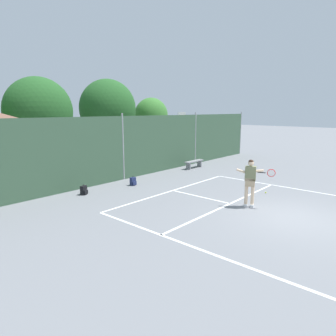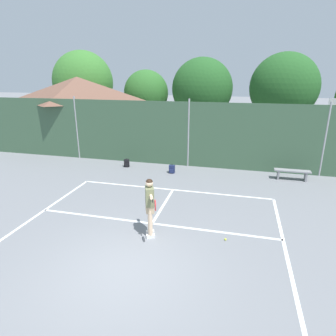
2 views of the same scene
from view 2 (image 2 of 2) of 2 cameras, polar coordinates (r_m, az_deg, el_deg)
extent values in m
plane|color=slate|center=(7.85, -8.79, -19.31)|extent=(120.00, 120.00, 0.00)
cube|color=white|center=(12.42, 0.99, -4.29)|extent=(8.20, 0.10, 0.01)
cube|color=white|center=(7.55, 24.07, -22.62)|extent=(0.10, 11.00, 0.01)
cube|color=white|center=(9.79, -3.14, -10.86)|extent=(8.20, 0.10, 0.01)
cube|color=white|center=(11.06, -0.85, -7.25)|extent=(0.10, 2.97, 0.01)
cube|color=#38563D|center=(15.22, 4.05, 6.55)|extent=(26.00, 0.05, 3.39)
cylinder|color=#99999E|center=(17.53, -17.53, 7.55)|extent=(0.09, 0.09, 3.54)
cylinder|color=#99999E|center=(15.21, 4.06, 6.82)|extent=(0.09, 0.09, 3.54)
cylinder|color=#99999E|center=(15.48, 28.55, 4.86)|extent=(0.09, 0.09, 3.54)
cylinder|color=yellow|center=(17.62, 29.58, 5.25)|extent=(0.12, 0.12, 3.05)
cube|color=silver|center=(20.97, -16.80, 8.46)|extent=(6.81, 4.90, 2.98)
pyramid|color=brown|center=(20.74, -17.38, 14.65)|extent=(7.35, 5.29, 1.56)
cylinder|color=brown|center=(26.70, -15.82, 9.30)|extent=(0.36, 0.36, 1.89)
ellipsoid|color=#38752D|center=(26.44, -16.41, 15.95)|extent=(5.08, 4.58, 5.08)
cylinder|color=brown|center=(24.44, -4.21, 8.98)|extent=(0.36, 0.36, 1.74)
ellipsoid|color=#2D6628|center=(24.18, -4.34, 14.58)|extent=(3.59, 3.23, 3.59)
cylinder|color=brown|center=(23.44, 6.48, 8.42)|extent=(0.36, 0.36, 1.66)
ellipsoid|color=#235623|center=(23.14, 6.73, 15.26)|extent=(4.63, 4.17, 4.63)
cylinder|color=brown|center=(23.40, 21.04, 7.45)|extent=(0.36, 0.36, 1.76)
ellipsoid|color=#235623|center=(23.10, 21.88, 14.58)|extent=(4.81, 4.33, 4.81)
cube|color=silver|center=(9.23, -3.55, -12.48)|extent=(0.29, 0.21, 0.10)
cube|color=silver|center=(9.02, -3.43, -13.25)|extent=(0.29, 0.21, 0.10)
cylinder|color=beige|center=(9.00, -3.60, -9.96)|extent=(0.13, 0.13, 0.82)
cylinder|color=beige|center=(8.79, -3.49, -10.69)|extent=(0.13, 0.13, 0.82)
cube|color=tan|center=(8.68, -3.61, -7.60)|extent=(0.36, 0.42, 0.32)
cube|color=#6B704C|center=(8.54, -3.65, -5.54)|extent=(0.37, 0.46, 0.56)
sphere|color=beige|center=(8.38, -3.71, -2.97)|extent=(0.22, 0.22, 0.22)
sphere|color=black|center=(8.38, -3.71, -2.85)|extent=(0.21, 0.21, 0.21)
cylinder|color=beige|center=(8.32, -3.40, -5.45)|extent=(0.29, 0.55, 0.17)
cylinder|color=beige|center=(8.78, -3.79, -4.51)|extent=(0.27, 0.50, 0.22)
cylinder|color=black|center=(8.16, -3.11, -6.32)|extent=(0.14, 0.29, 0.04)
torus|color=red|center=(7.84, -2.54, -7.36)|extent=(0.13, 0.29, 0.30)
cylinder|color=silver|center=(7.84, -2.54, -7.36)|extent=(0.10, 0.24, 0.26)
sphere|color=#CCE033|center=(9.05, 11.27, -13.63)|extent=(0.07, 0.07, 0.07)
cube|color=black|center=(15.56, -8.15, 0.98)|extent=(0.32, 0.26, 0.40)
cube|color=black|center=(15.47, -8.15, 0.56)|extent=(0.23, 0.13, 0.18)
torus|color=black|center=(15.50, -8.18, 1.76)|extent=(0.09, 0.04, 0.09)
cube|color=navy|center=(14.44, 0.78, -0.20)|extent=(0.28, 0.19, 0.40)
cube|color=navy|center=(14.35, 0.67, -0.65)|extent=(0.23, 0.07, 0.18)
torus|color=black|center=(14.37, 0.78, 0.63)|extent=(0.09, 0.02, 0.09)
cube|color=gray|center=(14.60, 23.33, -0.49)|extent=(1.60, 0.36, 0.06)
cube|color=gray|center=(14.57, 20.90, -1.16)|extent=(0.08, 0.32, 0.45)
cube|color=gray|center=(14.78, 25.51, -1.50)|extent=(0.08, 0.32, 0.45)
camera|label=1|loc=(13.16, -64.92, 3.16)|focal=31.92mm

